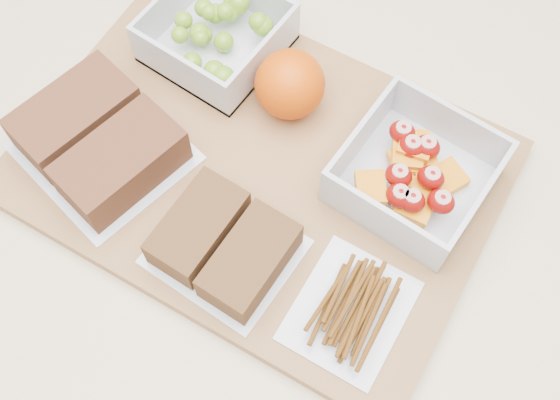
# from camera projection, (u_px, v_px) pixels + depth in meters

# --- Properties ---
(ground) EXTENTS (4.00, 4.00, 0.00)m
(ground) POSITION_uv_depth(u_px,v_px,m) (275.00, 388.00, 1.45)
(ground) COLOR gray
(ground) RESTS_ON ground
(counter) EXTENTS (1.20, 0.90, 0.90)m
(counter) POSITION_uv_depth(u_px,v_px,m) (274.00, 332.00, 1.05)
(counter) COLOR beige
(counter) RESTS_ON ground
(cutting_board) EXTENTS (0.45, 0.34, 0.02)m
(cutting_board) POSITION_uv_depth(u_px,v_px,m) (258.00, 169.00, 0.65)
(cutting_board) COLOR #9C6D40
(cutting_board) RESTS_ON counter
(grape_container) EXTENTS (0.12, 0.12, 0.05)m
(grape_container) POSITION_uv_depth(u_px,v_px,m) (219.00, 34.00, 0.68)
(grape_container) COLOR silver
(grape_container) RESTS_ON cutting_board
(fruit_container) EXTENTS (0.12, 0.12, 0.05)m
(fruit_container) POSITION_uv_depth(u_px,v_px,m) (414.00, 175.00, 0.61)
(fruit_container) COLOR silver
(fruit_container) RESTS_ON cutting_board
(orange) EXTENTS (0.07, 0.07, 0.07)m
(orange) POSITION_uv_depth(u_px,v_px,m) (290.00, 84.00, 0.64)
(orange) COLOR #E04D05
(orange) RESTS_ON cutting_board
(sandwich_bag_left) EXTENTS (0.16, 0.15, 0.04)m
(sandwich_bag_left) POSITION_uv_depth(u_px,v_px,m) (98.00, 140.00, 0.63)
(sandwich_bag_left) COLOR silver
(sandwich_bag_left) RESTS_ON cutting_board
(sandwich_bag_center) EXTENTS (0.12, 0.10, 0.04)m
(sandwich_bag_center) POSITION_uv_depth(u_px,v_px,m) (224.00, 245.00, 0.59)
(sandwich_bag_center) COLOR silver
(sandwich_bag_center) RESTS_ON cutting_board
(pretzel_bag) EXTENTS (0.10, 0.11, 0.02)m
(pretzel_bag) POSITION_uv_depth(u_px,v_px,m) (351.00, 307.00, 0.57)
(pretzel_bag) COLOR silver
(pretzel_bag) RESTS_ON cutting_board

